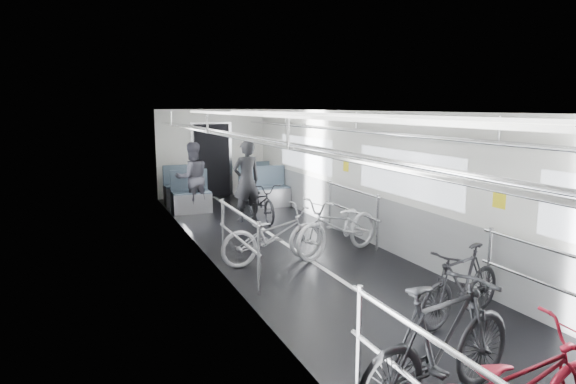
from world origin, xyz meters
The scene contains 8 objects.
car_shell centered at (0.00, 1.78, 1.13)m, with size 3.02×14.01×2.41m.
bike_left_mid centered at (-0.75, -3.70, 0.56)m, with size 0.52×1.85×1.11m, color black.
bike_left_far centered at (-0.61, 0.57, 0.46)m, with size 0.61×1.76×0.92m, color #BBBBC0.
bike_right_near centered at (0.61, -2.38, 0.45)m, with size 0.42×1.50×0.90m, color black.
bike_right_mid centered at (0.58, 0.58, 0.50)m, with size 0.67×1.91×1.00m, color silver.
bike_aisle centered at (0.25, 3.58, 0.42)m, with size 0.56×1.61×0.85m, color black.
person_standing centered at (-0.05, 3.68, 0.88)m, with size 0.64×0.42×1.76m, color black.
person_seated centered at (-0.97, 4.97, 0.83)m, with size 0.81×0.63×1.66m, color #2E2D35.
Camera 1 is at (-3.39, -6.86, 2.48)m, focal length 32.00 mm.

